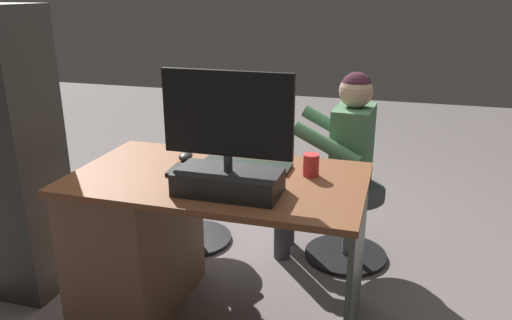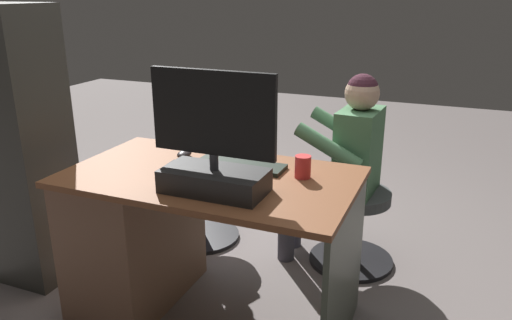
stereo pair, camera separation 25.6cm
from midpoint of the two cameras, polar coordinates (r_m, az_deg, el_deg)
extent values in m
plane|color=slate|center=(2.86, 1.24, -13.27)|extent=(10.00, 10.00, 0.00)
cube|color=brown|center=(2.24, -1.99, -2.02)|extent=(1.30, 0.75, 0.03)
cube|color=brown|center=(2.58, -10.77, -8.36)|extent=(0.42, 0.69, 0.71)
cube|color=#4B5446|center=(2.24, 13.32, -13.04)|extent=(0.02, 0.67, 0.71)
cube|color=#252525|center=(2.03, -1.15, -2.43)|extent=(0.42, 0.22, 0.09)
cylinder|color=#333338|center=(2.00, -1.17, -0.29)|extent=(0.04, 0.04, 0.07)
cube|color=black|center=(1.94, -1.21, 5.32)|extent=(0.53, 0.02, 0.34)
cube|color=black|center=(1.96, -1.04, 5.41)|extent=(0.49, 0.00, 0.30)
cube|color=black|center=(2.32, 1.36, -0.63)|extent=(0.42, 0.14, 0.02)
ellipsoid|color=#2A2425|center=(2.46, -5.25, 0.64)|extent=(0.06, 0.10, 0.04)
cylinder|color=red|center=(2.20, 8.70, -0.83)|extent=(0.07, 0.07, 0.10)
cube|color=black|center=(2.31, -6.60, -0.82)|extent=(0.05, 0.15, 0.02)
cube|color=beige|center=(2.08, 1.02, -2.90)|extent=(0.25, 0.32, 0.02)
cylinder|color=black|center=(3.28, -4.02, -8.62)|extent=(0.49, 0.49, 0.03)
cylinder|color=gray|center=(3.19, -4.10, -5.52)|extent=(0.04, 0.04, 0.36)
cylinder|color=navy|center=(3.11, -4.19, -1.96)|extent=(0.42, 0.42, 0.06)
ellipsoid|color=olive|center=(3.07, -4.24, 0.18)|extent=(0.18, 0.15, 0.19)
sphere|color=olive|center=(3.03, -4.31, 2.84)|extent=(0.14, 0.14, 0.14)
sphere|color=beige|center=(3.08, -3.82, 2.94)|extent=(0.05, 0.05, 0.05)
sphere|color=olive|center=(2.99, -3.50, 3.70)|extent=(0.06, 0.06, 0.06)
sphere|color=olive|center=(3.03, -5.16, 3.87)|extent=(0.06, 0.06, 0.06)
cylinder|color=olive|center=(3.05, -2.50, 0.82)|extent=(0.05, 0.14, 0.09)
cylinder|color=olive|center=(3.12, -5.45, 1.20)|extent=(0.05, 0.14, 0.09)
cylinder|color=olive|center=(3.16, -2.65, -0.47)|extent=(0.06, 0.11, 0.06)
cylinder|color=olive|center=(3.19, -4.16, -0.26)|extent=(0.06, 0.11, 0.06)
cylinder|color=black|center=(3.08, 13.14, -11.04)|extent=(0.49, 0.49, 0.03)
cylinder|color=gray|center=(2.99, 13.42, -7.81)|extent=(0.04, 0.04, 0.36)
cylinder|color=#434848|center=(2.90, 13.73, -4.06)|extent=(0.40, 0.40, 0.06)
cube|color=#4B7C53|center=(2.81, 14.15, 0.91)|extent=(0.22, 0.33, 0.47)
sphere|color=tan|center=(2.73, 14.69, 7.34)|extent=(0.18, 0.18, 0.18)
sphere|color=#411F2A|center=(2.73, 14.72, 7.72)|extent=(0.17, 0.17, 0.17)
cylinder|color=#4B7C53|center=(2.61, 11.03, 1.40)|extent=(0.38, 0.10, 0.23)
cylinder|color=#4B7C53|center=(2.99, 12.08, 3.56)|extent=(0.38, 0.10, 0.23)
cylinder|color=#42404B|center=(2.82, 9.88, -3.38)|extent=(0.38, 0.14, 0.11)
cylinder|color=#42404B|center=(2.95, 6.01, -7.37)|extent=(0.10, 0.10, 0.45)
cylinder|color=#42404B|center=(2.98, 10.41, -2.15)|extent=(0.38, 0.14, 0.11)
cylinder|color=#42404B|center=(3.10, 6.73, -5.99)|extent=(0.10, 0.10, 0.45)
cube|color=#30302B|center=(2.84, -23.07, 1.15)|extent=(0.44, 0.36, 1.46)
camera|label=1|loc=(0.13, -87.14, 0.98)|focal=35.09mm
camera|label=2|loc=(0.13, 92.86, -0.98)|focal=35.09mm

